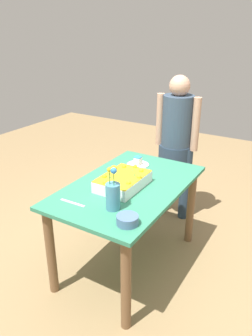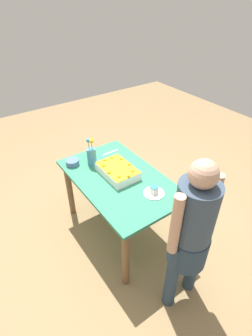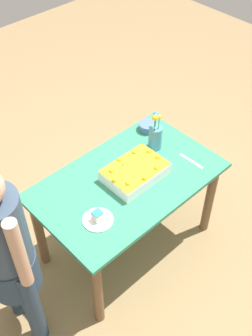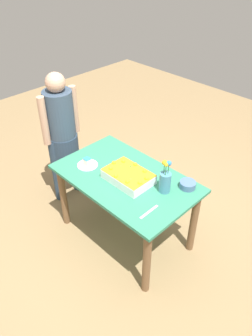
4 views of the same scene
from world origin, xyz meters
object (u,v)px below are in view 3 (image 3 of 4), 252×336
at_px(cake_knife, 191,161).
at_px(person_standing, 7,252).
at_px(serving_plate_with_slice, 98,218).
at_px(sheet_cake, 135,172).
at_px(flower_vase, 155,136).
at_px(fruit_bowl, 148,127).

bearing_deg(cake_knife, person_standing, -98.09).
distance_m(serving_plate_with_slice, cake_knife, 0.84).
distance_m(sheet_cake, serving_plate_with_slice, 0.45).
relative_size(cake_knife, flower_vase, 0.66).
xyz_separation_m(cake_knife, flower_vase, (0.08, -0.29, 0.11)).
bearing_deg(cake_knife, fruit_bowl, 175.63).
distance_m(sheet_cake, cake_knife, 0.44).
height_order(flower_vase, person_standing, person_standing).
bearing_deg(sheet_cake, person_standing, -0.47).
bearing_deg(person_standing, fruit_bowl, 11.40).
height_order(serving_plate_with_slice, fruit_bowl, serving_plate_with_slice).
bearing_deg(sheet_cake, serving_plate_with_slice, 14.58).
height_order(sheet_cake, flower_vase, flower_vase).
xyz_separation_m(flower_vase, fruit_bowl, (-0.11, -0.18, -0.08)).
bearing_deg(flower_vase, cake_knife, 106.15).
bearing_deg(serving_plate_with_slice, cake_knife, 176.28).
distance_m(sheet_cake, fruit_bowl, 0.52).
distance_m(cake_knife, flower_vase, 0.32).
bearing_deg(cake_knife, serving_plate_with_slice, -94.67).
bearing_deg(flower_vase, sheet_cake, 20.30).
relative_size(sheet_cake, flower_vase, 1.35).
bearing_deg(person_standing, sheet_cake, -0.47).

